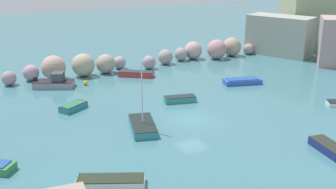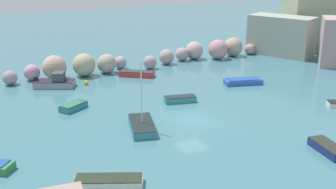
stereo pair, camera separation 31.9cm
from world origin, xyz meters
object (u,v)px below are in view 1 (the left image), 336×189
(moored_boat_2, at_px, (329,147))
(moored_boat_5, at_px, (242,81))
(moored_boat_4, at_px, (73,107))
(moored_boat_7, at_px, (143,126))
(channel_buoy, at_px, (86,83))
(moored_boat_3, at_px, (180,99))
(moored_boat_6, at_px, (136,74))
(moored_boat_1, at_px, (55,83))
(moored_boat_10, at_px, (111,182))

(moored_boat_2, bearing_deg, moored_boat_5, -5.83)
(moored_boat_4, xyz_separation_m, moored_boat_7, (3.79, -7.21, 0.04))
(moored_boat_4, distance_m, moored_boat_7, 8.15)
(channel_buoy, height_order, moored_boat_7, moored_boat_7)
(moored_boat_3, distance_m, moored_boat_5, 9.38)
(moored_boat_2, bearing_deg, moored_boat_6, 20.52)
(channel_buoy, xyz_separation_m, moored_boat_2, (10.77, -24.41, 0.09))
(moored_boat_2, relative_size, moored_boat_7, 0.58)
(channel_buoy, xyz_separation_m, moored_boat_6, (6.34, 0.56, 0.10))
(moored_boat_1, height_order, moored_boat_2, moored_boat_1)
(moored_boat_1, bearing_deg, moored_boat_7, -49.34)
(moored_boat_2, height_order, moored_boat_5, moored_boat_2)
(moored_boat_10, bearing_deg, moored_boat_6, 88.86)
(channel_buoy, relative_size, moored_boat_3, 0.14)
(moored_boat_2, xyz_separation_m, moored_boat_7, (-10.34, 10.07, 0.02))
(channel_buoy, xyz_separation_m, moored_boat_1, (-3.22, 0.70, 0.32))
(moored_boat_4, distance_m, moored_boat_10, 14.49)
(moored_boat_2, relative_size, moored_boat_10, 0.77)
(moored_boat_7, height_order, moored_boat_10, moored_boat_7)
(moored_boat_4, bearing_deg, moored_boat_6, -172.33)
(moored_boat_3, relative_size, moored_boat_10, 0.74)
(moored_boat_4, xyz_separation_m, moored_boat_6, (9.69, 7.68, 0.02))
(moored_boat_5, distance_m, moored_boat_6, 12.46)
(moored_boat_6, bearing_deg, moored_boat_1, -143.27)
(moored_boat_5, bearing_deg, moored_boat_10, 50.46)
(moored_boat_2, relative_size, moored_boat_6, 0.84)
(moored_boat_10, bearing_deg, moored_boat_2, 15.70)
(moored_boat_6, bearing_deg, moored_boat_2, -42.37)
(moored_boat_1, xyz_separation_m, moored_boat_3, (9.72, -10.49, -0.25))
(channel_buoy, bearing_deg, moored_boat_2, -66.18)
(moored_boat_3, xyz_separation_m, moored_boat_7, (-6.07, -4.54, 0.05))
(moored_boat_2, distance_m, moored_boat_3, 15.23)
(moored_boat_4, relative_size, moored_boat_5, 0.66)
(channel_buoy, relative_size, moored_boat_2, 0.14)
(channel_buoy, bearing_deg, moored_boat_4, -115.23)
(moored_boat_5, height_order, moored_boat_10, moored_boat_5)
(channel_buoy, xyz_separation_m, moored_boat_5, (15.65, -7.72, 0.07))
(moored_boat_2, bearing_deg, moored_boat_3, 26.75)
(channel_buoy, xyz_separation_m, moored_boat_10, (-5.02, -21.51, 0.04))
(moored_boat_10, bearing_deg, moored_boat_7, 78.87)
(moored_boat_10, bearing_deg, moored_boat_3, 71.58)
(moored_boat_1, bearing_deg, moored_boat_6, 26.17)
(moored_boat_7, bearing_deg, moored_boat_3, -36.73)
(channel_buoy, xyz_separation_m, moored_boat_3, (6.50, -9.79, 0.07))
(moored_boat_3, bearing_deg, moored_boat_1, -33.29)
(moored_boat_1, height_order, moored_boat_5, moored_boat_1)
(moored_boat_7, xyz_separation_m, moored_boat_10, (-5.45, -7.18, -0.08))
(moored_boat_10, bearing_deg, channel_buoy, 102.95)
(channel_buoy, relative_size, moored_boat_6, 0.11)
(channel_buoy, distance_m, moored_boat_3, 11.75)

